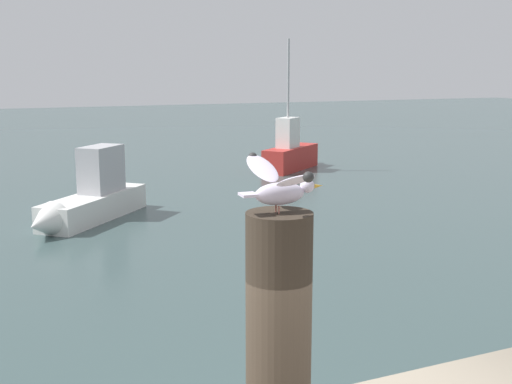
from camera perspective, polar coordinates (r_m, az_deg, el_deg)
mooring_post at (r=3.06m, az=1.98°, el=-11.89°), size 0.30×0.30×1.10m
seagull at (r=2.87m, az=2.13°, el=0.60°), size 0.39×0.68×0.23m
boat_white at (r=15.47m, az=-14.34°, el=-0.61°), size 3.33×3.44×1.75m
boat_red at (r=22.97m, az=3.24°, el=3.43°), size 3.21×2.74×4.44m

